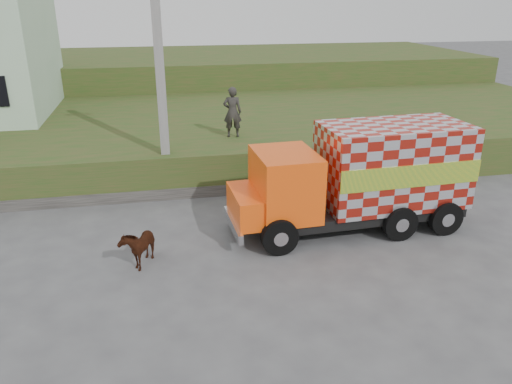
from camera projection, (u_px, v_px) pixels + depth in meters
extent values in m
plane|color=#474749|center=(211.00, 251.00, 13.85)|extent=(120.00, 120.00, 0.00)
cube|color=#274D19|center=(185.00, 134.00, 22.69)|extent=(40.00, 12.00, 1.50)
cube|color=#274D19|center=(172.00, 78.00, 33.36)|extent=(40.00, 12.00, 3.00)
cube|color=#595651|center=(139.00, 194.00, 17.24)|extent=(16.00, 0.50, 0.40)
cube|color=gray|center=(161.00, 81.00, 16.39)|extent=(0.30, 0.30, 8.00)
cube|color=black|center=(355.00, 209.00, 15.05)|extent=(6.37, 2.30, 0.32)
cube|color=#FF500D|center=(285.00, 184.00, 14.18)|extent=(1.75, 2.20, 1.85)
cube|color=#FF500D|center=(249.00, 205.00, 14.15)|extent=(1.01, 1.98, 0.83)
cube|color=silver|center=(392.00, 164.00, 14.81)|extent=(4.34, 2.40, 2.40)
cube|color=yellow|center=(412.00, 177.00, 13.79)|extent=(4.25, 0.22, 0.65)
cube|color=yellow|center=(375.00, 153.00, 15.83)|extent=(4.25, 0.22, 0.65)
cube|color=silver|center=(233.00, 225.00, 14.25)|extent=(0.23, 2.13, 0.28)
cylinder|color=black|center=(279.00, 237.00, 13.52)|extent=(1.03, 0.37, 1.02)
cylinder|color=black|center=(260.00, 207.00, 15.44)|extent=(1.03, 0.37, 1.02)
cylinder|color=black|center=(400.00, 223.00, 14.33)|extent=(1.03, 0.37, 1.02)
cylinder|color=black|center=(367.00, 196.00, 16.25)|extent=(1.03, 0.37, 1.02)
cylinder|color=black|center=(445.00, 218.00, 14.67)|extent=(1.03, 0.37, 1.02)
cylinder|color=black|center=(408.00, 192.00, 16.58)|extent=(1.03, 0.37, 1.02)
imported|color=#38160E|center=(139.00, 245.00, 13.03)|extent=(1.04, 1.40, 1.07)
imported|color=#2A2825|center=(232.00, 112.00, 19.04)|extent=(0.76, 0.56, 1.93)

